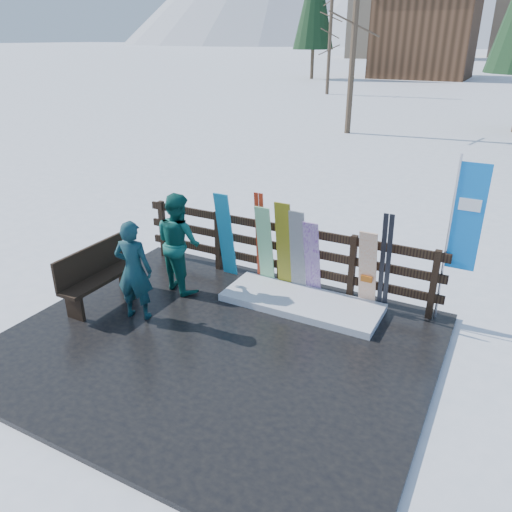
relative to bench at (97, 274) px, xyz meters
The scene contains 16 objects.
ground 2.45m from the bench, ahead, with size 700.00×700.00×0.00m, color white.
deck 2.44m from the bench, ahead, with size 6.00×5.00×0.08m, color black.
fence 3.14m from the bench, 40.86° to the left, with size 5.60×0.10×1.15m.
snow_patch 3.40m from the bench, 25.52° to the left, with size 2.60×1.00×0.12m, color white.
bench is the anchor object (origin of this frame).
snowboard_0 2.31m from the bench, 53.16° to the left, with size 0.29×0.03×1.64m, color #1A8BB8.
snowboard_1 2.85m from the bench, 40.21° to the left, with size 0.27×0.03×1.52m, color white.
snowboard_2 3.13m from the bench, 35.93° to the left, with size 0.28×0.03×1.64m, color yellow.
snowboard_3 3.56m from the bench, 31.02° to the left, with size 0.26×0.03×1.42m, color silver.
snowboard_4 3.34m from the bench, 33.35° to the left, with size 0.27×0.03×1.53m, color black.
snowboard_5 4.39m from the bench, 24.67° to the left, with size 0.28×0.03×1.42m, color white.
ski_pair_a 2.81m from the bench, 43.04° to the left, with size 0.16×0.17×1.69m.
ski_pair_b 4.65m from the bench, 24.18° to the left, with size 0.17×0.21×1.68m.
rental_flag 5.74m from the bench, 21.89° to the left, with size 0.45×0.04×2.60m.
person_front 0.93m from the bench, ahead, with size 0.59×0.39×1.61m, color #164A41.
person_back 1.43m from the bench, 49.16° to the left, with size 0.84×0.66×1.74m, color #0F5249.
Camera 1 is at (3.39, -5.14, 4.16)m, focal length 35.00 mm.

